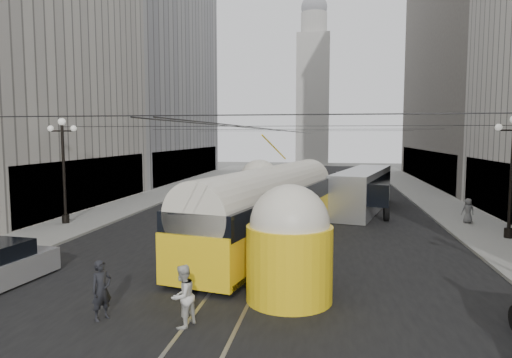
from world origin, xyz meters
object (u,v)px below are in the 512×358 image
(streetcar, at_px, (269,207))
(pedestrian_sidewalk_right, at_px, (468,211))
(city_bus, at_px, (363,188))
(pedestrian_crossing_a, at_px, (102,290))
(pedestrian_crossing_b, at_px, (183,296))

(streetcar, xyz_separation_m, pedestrian_sidewalk_right, (11.30, 7.05, -1.02))
(city_bus, bearing_deg, streetcar, -114.62)
(city_bus, relative_size, pedestrian_sidewalk_right, 8.03)
(pedestrian_crossing_a, bearing_deg, pedestrian_crossing_b, -62.06)
(streetcar, height_order, pedestrian_sidewalk_right, streetcar)
(city_bus, bearing_deg, pedestrian_crossing_b, -106.76)
(pedestrian_sidewalk_right, bearing_deg, streetcar, 25.61)
(pedestrian_sidewalk_right, bearing_deg, pedestrian_crossing_a, 42.04)
(pedestrian_crossing_a, xyz_separation_m, pedestrian_sidewalk_right, (15.02, 16.92, 0.00))
(streetcar, distance_m, city_bus, 12.80)
(pedestrian_crossing_b, distance_m, pedestrian_sidewalk_right, 21.11)
(streetcar, xyz_separation_m, pedestrian_crossing_b, (-1.18, -9.98, -1.03))
(streetcar, distance_m, pedestrian_crossing_a, 10.60)
(streetcar, xyz_separation_m, pedestrian_crossing_a, (-3.72, -9.87, -1.03))
(streetcar, relative_size, pedestrian_crossing_b, 9.76)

